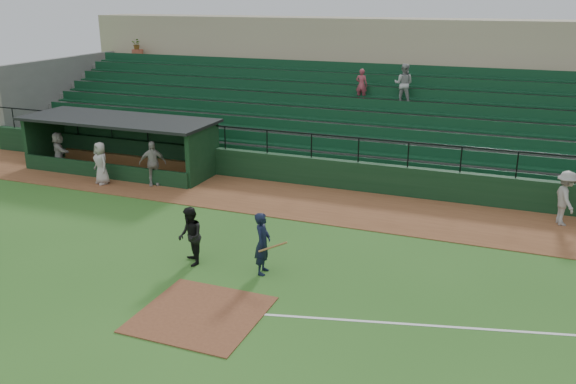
% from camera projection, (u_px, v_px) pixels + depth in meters
% --- Properties ---
extents(ground, '(90.00, 90.00, 0.00)m').
position_uv_depth(ground, '(219.00, 297.00, 15.90)').
color(ground, '#2B5D1E').
rests_on(ground, ground).
extents(warning_track, '(40.00, 4.00, 0.03)m').
position_uv_depth(warning_track, '(317.00, 203.00, 22.97)').
color(warning_track, brown).
rests_on(warning_track, ground).
extents(home_plate_dirt, '(3.00, 3.00, 0.03)m').
position_uv_depth(home_plate_dirt, '(201.00, 314.00, 15.01)').
color(home_plate_dirt, brown).
rests_on(home_plate_dirt, ground).
extents(foul_line, '(17.49, 4.44, 0.01)m').
position_uv_depth(foul_line, '(543.00, 333.00, 14.18)').
color(foul_line, white).
rests_on(foul_line, ground).
extents(stadium_structure, '(38.00, 13.08, 6.40)m').
position_uv_depth(stadium_structure, '(372.00, 108.00, 29.73)').
color(stadium_structure, black).
rests_on(stadium_structure, ground).
extents(dugout, '(8.90, 3.20, 2.42)m').
position_uv_depth(dugout, '(126.00, 140.00, 27.32)').
color(dugout, black).
rests_on(dugout, ground).
extents(batter_at_plate, '(1.06, 0.73, 1.83)m').
position_uv_depth(batter_at_plate, '(263.00, 243.00, 17.00)').
color(batter_at_plate, black).
rests_on(batter_at_plate, ground).
extents(umpire, '(1.05, 1.09, 1.76)m').
position_uv_depth(umpire, '(190.00, 236.00, 17.58)').
color(umpire, black).
rests_on(umpire, ground).
extents(runner, '(1.04, 1.39, 1.92)m').
position_uv_depth(runner, '(565.00, 198.00, 20.55)').
color(runner, gray).
rests_on(runner, warning_track).
extents(dugout_player_a, '(1.17, 0.99, 1.88)m').
position_uv_depth(dugout_player_a, '(152.00, 163.00, 24.87)').
color(dugout_player_a, '#9F9B95').
rests_on(dugout_player_a, warning_track).
extents(dugout_player_b, '(1.04, 0.90, 1.79)m').
position_uv_depth(dugout_player_b, '(101.00, 163.00, 25.06)').
color(dugout_player_b, '#ADA7A2').
rests_on(dugout_player_b, warning_track).
extents(dugout_player_c, '(1.61, 1.31, 1.72)m').
position_uv_depth(dugout_player_c, '(59.00, 151.00, 27.21)').
color(dugout_player_c, '#A9A49E').
rests_on(dugout_player_c, warning_track).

